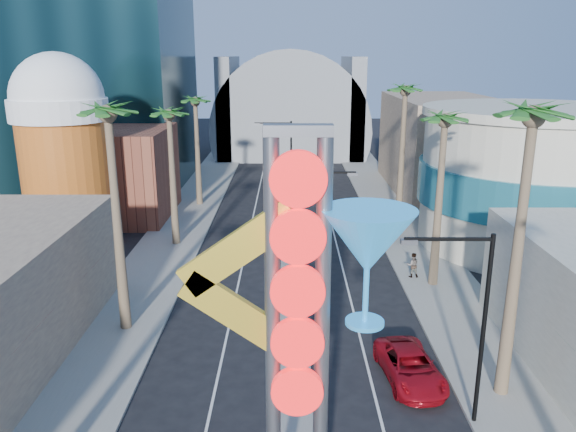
{
  "coord_description": "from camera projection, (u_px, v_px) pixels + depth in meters",
  "views": [
    {
      "loc": [
        -0.25,
        -11.37,
        14.26
      ],
      "look_at": [
        -0.28,
        20.27,
        5.14
      ],
      "focal_mm": 35.0,
      "sensor_mm": 36.0,
      "label": 1
    }
  ],
  "objects": [
    {
      "name": "neon_sign",
      "position": [
        327.0,
        313.0,
        15.69
      ],
      "size": [
        6.53,
        2.6,
        12.55
      ],
      "color": "gray",
      "rests_on": "ground"
    },
    {
      "name": "streetlight_1",
      "position": [
        286.0,
        153.0,
        55.8
      ],
      "size": [
        3.79,
        0.25,
        8.0
      ],
      "color": "black",
      "rests_on": "ground"
    },
    {
      "name": "streetlight_0",
      "position": [
        302.0,
        222.0,
        32.74
      ],
      "size": [
        3.79,
        0.25,
        8.0
      ],
      "color": "black",
      "rests_on": "ground"
    },
    {
      "name": "canopy",
      "position": [
        290.0,
        125.0,
        82.86
      ],
      "size": [
        22.0,
        16.0,
        22.0
      ],
      "color": "slate",
      "rests_on": "ground"
    },
    {
      "name": "palm_7",
      "position": [
        405.0,
        100.0,
        44.53
      ],
      "size": [
        2.4,
        2.4,
        12.7
      ],
      "color": "brown",
      "rests_on": "ground"
    },
    {
      "name": "palm_2",
      "position": [
        169.0,
        122.0,
        41.08
      ],
      "size": [
        2.4,
        2.4,
        11.2
      ],
      "color": "brown",
      "rests_on": "ground"
    },
    {
      "name": "sidewalk_west",
      "position": [
        182.0,
        225.0,
        48.49
      ],
      "size": [
        5.0,
        100.0,
        0.15
      ],
      "primitive_type": "cube",
      "color": "gray",
      "rests_on": "ground"
    },
    {
      "name": "median",
      "position": [
        291.0,
        216.0,
        51.36
      ],
      "size": [
        1.6,
        84.0,
        0.15
      ],
      "primitive_type": "cube",
      "color": "gray",
      "rests_on": "ground"
    },
    {
      "name": "pedestrian_b",
      "position": [
        413.0,
        265.0,
        36.79
      ],
      "size": [
        0.81,
        0.63,
        1.66
      ],
      "primitive_type": "imported",
      "rotation": [
        0.0,
        0.0,
        3.15
      ],
      "color": "gray",
      "rests_on": "sidewalk_east"
    },
    {
      "name": "filler_east",
      "position": [
        441.0,
        145.0,
        59.59
      ],
      "size": [
        10.0,
        20.0,
        10.0
      ],
      "primitive_type": "cube",
      "color": "#8F705C",
      "rests_on": "ground"
    },
    {
      "name": "red_pickup",
      "position": [
        410.0,
        366.0,
        25.36
      ],
      "size": [
        2.87,
        5.2,
        1.38
      ],
      "primitive_type": "imported",
      "rotation": [
        0.0,
        0.0,
        0.12
      ],
      "color": "#A80C18",
      "rests_on": "ground"
    },
    {
      "name": "streetlight_2",
      "position": [
        473.0,
        314.0,
        21.21
      ],
      "size": [
        3.45,
        0.25,
        8.0
      ],
      "color": "black",
      "rests_on": "ground"
    },
    {
      "name": "palm_6",
      "position": [
        444.0,
        130.0,
        33.25
      ],
      "size": [
        2.4,
        2.4,
        11.7
      ],
      "color": "brown",
      "rests_on": "ground"
    },
    {
      "name": "beer_mug",
      "position": [
        63.0,
        145.0,
        41.54
      ],
      "size": [
        7.0,
        7.0,
        14.5
      ],
      "color": "#BF5B19",
      "rests_on": "ground"
    },
    {
      "name": "turquoise_building",
      "position": [
        531.0,
        179.0,
        42.22
      ],
      "size": [
        16.6,
        16.6,
        10.6
      ],
      "color": "#B9B49D",
      "rests_on": "ground"
    },
    {
      "name": "palm_1",
      "position": [
        109.0,
        128.0,
        27.26
      ],
      "size": [
        2.4,
        2.4,
        12.7
      ],
      "color": "brown",
      "rests_on": "ground"
    },
    {
      "name": "brick_filler_west",
      "position": [
        113.0,
        173.0,
        50.29
      ],
      "size": [
        10.0,
        10.0,
        8.0
      ],
      "primitive_type": "cube",
      "color": "brown",
      "rests_on": "ground"
    },
    {
      "name": "palm_3",
      "position": [
        195.0,
        108.0,
        52.61
      ],
      "size": [
        2.4,
        2.4,
        11.2
      ],
      "color": "brown",
      "rests_on": "ground"
    },
    {
      "name": "palm_5",
      "position": [
        531.0,
        136.0,
        21.35
      ],
      "size": [
        2.4,
        2.4,
        13.2
      ],
      "color": "brown",
      "rests_on": "ground"
    },
    {
      "name": "sidewalk_east",
      "position": [
        401.0,
        225.0,
        48.47
      ],
      "size": [
        5.0,
        100.0,
        0.15
      ],
      "primitive_type": "cube",
      "color": "gray",
      "rests_on": "ground"
    }
  ]
}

